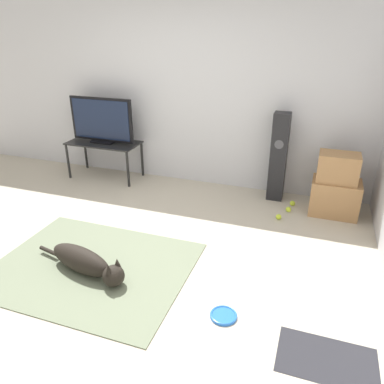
# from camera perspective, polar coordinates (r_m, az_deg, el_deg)

# --- Properties ---
(ground_plane) EXTENTS (12.00, 12.00, 0.00)m
(ground_plane) POSITION_cam_1_polar(r_m,az_deg,el_deg) (3.96, -12.00, -8.97)
(ground_plane) COLOR #BCB29E
(wall_back) EXTENTS (8.00, 0.06, 2.55)m
(wall_back) POSITION_cam_1_polar(r_m,az_deg,el_deg) (5.28, -1.34, 15.01)
(wall_back) COLOR silver
(wall_back) RESTS_ON ground_plane
(area_rug) EXTENTS (1.85, 1.46, 0.01)m
(area_rug) POSITION_cam_1_polar(r_m,az_deg,el_deg) (3.79, -15.00, -10.94)
(area_rug) COLOR slate
(area_rug) RESTS_ON ground_plane
(dog) EXTENTS (1.07, 0.37, 0.26)m
(dog) POSITION_cam_1_polar(r_m,az_deg,el_deg) (3.64, -15.83, -10.26)
(dog) COLOR black
(dog) RESTS_ON area_rug
(frisbee) EXTENTS (0.22, 0.22, 0.03)m
(frisbee) POSITION_cam_1_polar(r_m,az_deg,el_deg) (3.16, 4.83, -18.23)
(frisbee) COLOR blue
(frisbee) RESTS_ON ground_plane
(cardboard_box_lower) EXTENTS (0.56, 0.38, 0.43)m
(cardboard_box_lower) POSITION_cam_1_polar(r_m,az_deg,el_deg) (4.83, 20.90, -0.78)
(cardboard_box_lower) COLOR #A87A4C
(cardboard_box_lower) RESTS_ON ground_plane
(cardboard_box_upper) EXTENTS (0.46, 0.31, 0.34)m
(cardboard_box_upper) POSITION_cam_1_polar(r_m,az_deg,el_deg) (4.69, 21.39, 3.49)
(cardboard_box_upper) COLOR #A87A4C
(cardboard_box_upper) RESTS_ON cardboard_box_lower
(floor_speaker) EXTENTS (0.20, 0.21, 1.14)m
(floor_speaker) POSITION_cam_1_polar(r_m,az_deg,el_deg) (4.92, 13.05, 5.18)
(floor_speaker) COLOR black
(floor_speaker) RESTS_ON ground_plane
(tv_stand) EXTENTS (1.05, 0.51, 0.54)m
(tv_stand) POSITION_cam_1_polar(r_m,az_deg,el_deg) (5.68, -13.26, 6.77)
(tv_stand) COLOR black
(tv_stand) RESTS_ON ground_plane
(tv) EXTENTS (0.97, 0.20, 0.65)m
(tv) POSITION_cam_1_polar(r_m,az_deg,el_deg) (5.59, -13.62, 10.50)
(tv) COLOR black
(tv) RESTS_ON tv_stand
(tennis_ball_by_boxes) EXTENTS (0.07, 0.07, 0.07)m
(tennis_ball_by_boxes) POSITION_cam_1_polar(r_m,az_deg,el_deg) (4.58, 13.05, -3.70)
(tennis_ball_by_boxes) COLOR #C6E033
(tennis_ball_by_boxes) RESTS_ON ground_plane
(tennis_ball_near_speaker) EXTENTS (0.07, 0.07, 0.07)m
(tennis_ball_near_speaker) POSITION_cam_1_polar(r_m,az_deg,el_deg) (4.78, 14.47, -2.58)
(tennis_ball_near_speaker) COLOR #C6E033
(tennis_ball_near_speaker) RESTS_ON ground_plane
(tennis_ball_loose_on_carpet) EXTENTS (0.07, 0.07, 0.07)m
(tennis_ball_loose_on_carpet) POSITION_cam_1_polar(r_m,az_deg,el_deg) (4.95, 15.06, -1.67)
(tennis_ball_loose_on_carpet) COLOR #C6E033
(tennis_ball_loose_on_carpet) RESTS_ON ground_plane
(door_mat) EXTENTS (0.68, 0.43, 0.01)m
(door_mat) POSITION_cam_1_polar(r_m,az_deg,el_deg) (3.01, 19.85, -22.90)
(door_mat) COLOR #28282D
(door_mat) RESTS_ON ground_plane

